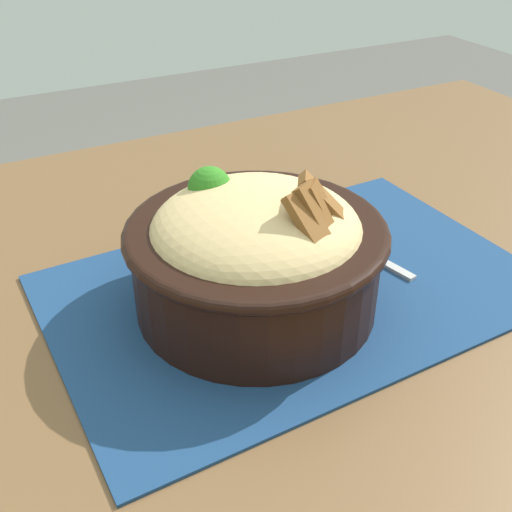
# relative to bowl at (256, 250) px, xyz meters

# --- Properties ---
(table) EXTENTS (1.16, 0.89, 0.71)m
(table) POSITION_rel_bowl_xyz_m (0.06, -0.02, -0.12)
(table) COLOR brown
(table) RESTS_ON ground_plane
(placemat) EXTENTS (0.45, 0.30, 0.00)m
(placemat) POSITION_rel_bowl_xyz_m (0.04, 0.01, -0.06)
(placemat) COLOR navy
(placemat) RESTS_ON table
(bowl) EXTENTS (0.22, 0.22, 0.13)m
(bowl) POSITION_rel_bowl_xyz_m (0.00, 0.00, 0.00)
(bowl) COLOR black
(bowl) RESTS_ON placemat
(fork) EXTENTS (0.04, 0.13, 0.00)m
(fork) POSITION_rel_bowl_xyz_m (0.13, 0.04, -0.05)
(fork) COLOR #B2B2B2
(fork) RESTS_ON placemat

